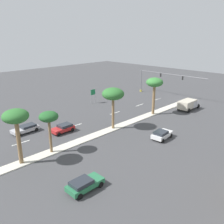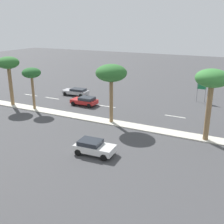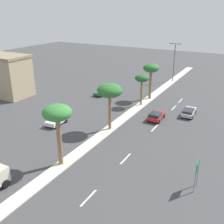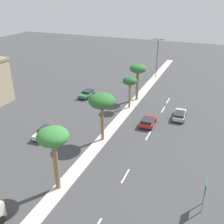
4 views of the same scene
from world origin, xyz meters
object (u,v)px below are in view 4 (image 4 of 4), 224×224
Objects in this scene: palm_tree_near at (130,82)px; sedan_red_inboard at (148,121)px; sedan_white_leading at (45,132)px; palm_tree_right at (53,139)px; directional_road_sign at (205,189)px; sedan_green_mid at (87,93)px; palm_tree_center at (138,70)px; sedan_silver_trailing at (179,115)px; palm_tree_far at (102,102)px; street_lamp_mid at (157,55)px.

palm_tree_near reaches higher than sedan_red_inboard.
sedan_red_inboard is (13.40, 9.47, -0.02)m from sedan_white_leading.
palm_tree_near is at bearing 60.71° from sedan_white_leading.
sedan_red_inboard is (5.28, 18.47, -5.73)m from palm_tree_right.
directional_road_sign reaches higher than sedan_green_mid.
sedan_red_inboard is at bearing 122.89° from directional_road_sign.
palm_tree_center is (0.31, 28.25, -0.27)m from palm_tree_right.
palm_tree_near is 11.12m from sedan_green_mid.
sedan_silver_trailing is (-5.59, 19.89, -1.68)m from directional_road_sign.
palm_tree_center is 11.65m from sedan_green_mid.
directional_road_sign is 16.06m from palm_tree_right.
directional_road_sign is 0.56× the size of palm_tree_near.
sedan_white_leading is at bearing -163.92° from palm_tree_far.
palm_tree_near is 1.51× the size of sedan_white_leading.
palm_tree_near is 8.64m from sedan_red_inboard.
palm_tree_center is 21.70m from sedan_white_leading.
street_lamp_mid is 2.36× the size of sedan_red_inboard.
street_lamp_mid is 2.30× the size of sedan_green_mid.
street_lamp_mid is at bearing 100.98° from sedan_red_inboard.
palm_tree_center is 12.02m from sedan_silver_trailing.
sedan_red_inboard is at bearing -26.68° from sedan_green_mid.
palm_tree_near is 17.62m from sedan_white_leading.
sedan_silver_trailing is at bearing -66.34° from street_lamp_mid.
sedan_red_inboard is at bearing 35.24° from sedan_white_leading.
palm_tree_far is 1.84× the size of sedan_white_leading.
palm_tree_far is at bearing -125.17° from sedan_red_inboard.
sedan_green_mid is at bearing 167.89° from palm_tree_near.
palm_tree_center is at bearing 12.54° from sedan_green_mid.
palm_tree_near is at bearing 125.82° from directional_road_sign.
sedan_white_leading is at bearing 132.07° from palm_tree_right.
sedan_white_leading is (-8.37, -35.39, -4.92)m from street_lamp_mid.
sedan_green_mid is at bearing 137.44° from directional_road_sign.
sedan_white_leading is at bearing -103.31° from street_lamp_mid.
street_lamp_mid is 21.49m from sedan_green_mid.
palm_tree_near is at bearing -12.11° from sedan_green_mid.
palm_tree_right is 20.04m from sedan_red_inboard.
palm_tree_far reaches higher than directional_road_sign.
palm_tree_near is (-0.10, 12.44, -1.01)m from palm_tree_far.
palm_tree_near is 0.63× the size of street_lamp_mid.
palm_tree_right is at bearing -90.62° from palm_tree_center.
directional_road_sign is 0.46× the size of palm_tree_center.
sedan_green_mid is (-9.99, -18.38, -4.95)m from street_lamp_mid.
directional_road_sign is 17.49m from palm_tree_far.
sedan_silver_trailing is (9.40, -0.88, -4.48)m from palm_tree_near.
palm_tree_near is at bearing -91.08° from palm_tree_center.
sedan_red_inboard is at bearing 74.04° from palm_tree_right.
directional_road_sign is 0.36× the size of street_lamp_mid.
sedan_red_inboard is (5.06, -5.41, -4.45)m from palm_tree_near.
directional_road_sign is 0.46× the size of palm_tree_far.
directional_road_sign is 0.84× the size of sedan_red_inboard.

